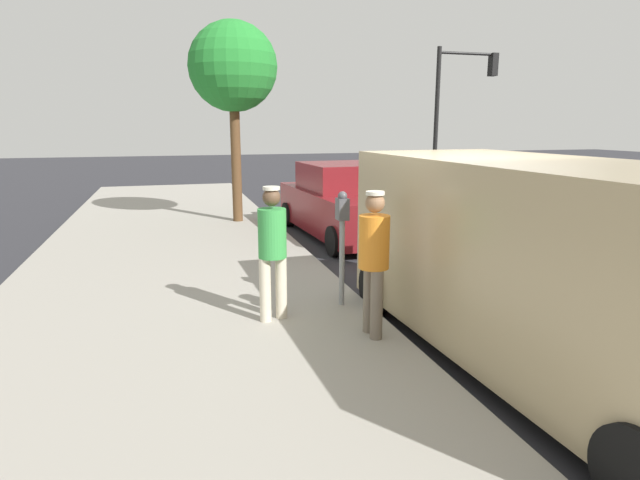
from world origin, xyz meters
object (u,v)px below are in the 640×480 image
Objects in this scene: pedestrian_in_green at (272,245)px; parked_van at (548,261)px; traffic_light_corner at (458,96)px; parking_meter_near at (342,229)px; parked_sedan_behind at (344,204)px; street_tree at (233,68)px; pedestrian_in_orange at (374,255)px.

pedestrian_in_green is 3.04m from parked_van.
traffic_light_corner is (-6.65, -13.26, 2.36)m from parked_van.
traffic_light_corner is (-8.16, -11.20, 2.34)m from parking_meter_near.
parked_sedan_behind is 4.18m from street_tree.
pedestrian_in_green is 14.88m from traffic_light_corner.
parked_sedan_behind is at bearing -105.66° from pedestrian_in_orange.
parking_meter_near is 5.15m from parked_sedan_behind.
parked_sedan_behind is (-2.65, -5.14, -0.34)m from pedestrian_in_green.
street_tree is at bearing -77.09° from parked_van.
parking_meter_near is at bearing 94.32° from street_tree.
street_tree is at bearing -40.30° from parked_sedan_behind.
parked_sedan_behind is (-0.17, -6.91, -0.41)m from parked_van.
parked_van reaches higher than pedestrian_in_green.
pedestrian_in_orange is at bearing 141.05° from pedestrian_in_green.
pedestrian_in_orange is 6.18m from parked_sedan_behind.
pedestrian_in_green is 0.35× the size of street_tree.
street_tree is at bearing 27.48° from traffic_light_corner.
pedestrian_in_green is 1.00× the size of pedestrian_in_orange.
parking_meter_near is at bearing -163.39° from pedestrian_in_green.
parked_sedan_behind is at bearing -117.28° from pedestrian_in_green.
traffic_light_corner is at bearing -152.52° from street_tree.
parked_van is (-1.49, 0.97, 0.06)m from pedestrian_in_orange.
pedestrian_in_orange reaches higher than parked_sedan_behind.
pedestrian_in_green is 0.32× the size of traffic_light_corner.
traffic_light_corner is (-9.13, -11.49, 2.43)m from pedestrian_in_green.
parked_van is at bearing 147.05° from pedestrian_in_orange.
parking_meter_near is 14.05m from traffic_light_corner.
pedestrian_in_green is at bearing 51.52° from traffic_light_corner.
parked_van is at bearing 63.34° from traffic_light_corner.
traffic_light_corner is 1.10× the size of street_tree.
pedestrian_in_orange is 1.78m from parked_van.
parked_van is at bearing 102.91° from street_tree.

